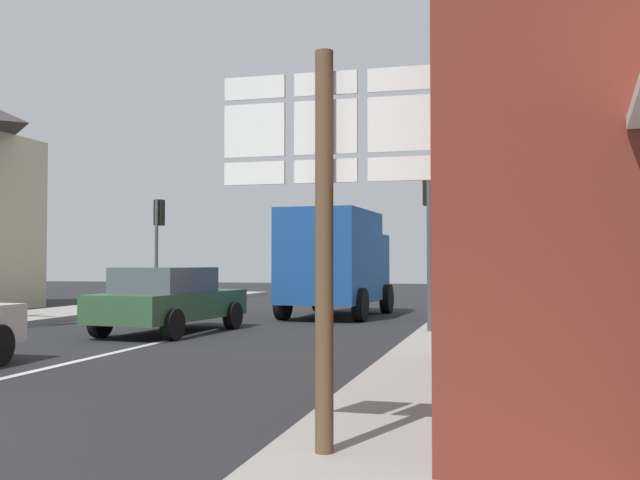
# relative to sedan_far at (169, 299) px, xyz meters

# --- Properties ---
(ground_plane) EXTENTS (80.00, 80.00, 0.00)m
(ground_plane) POSITION_rel_sedan_far_xyz_m (0.67, -0.77, -0.76)
(ground_plane) COLOR #232326
(sidewalk_right) EXTENTS (2.70, 44.00, 0.14)m
(sidewalk_right) POSITION_rel_sedan_far_xyz_m (6.80, -2.77, -0.69)
(sidewalk_right) COLOR gray
(sidewalk_right) RESTS_ON ground
(lane_centre_stripe) EXTENTS (0.16, 12.00, 0.01)m
(lane_centre_stripe) POSITION_rel_sedan_far_xyz_m (0.67, -4.77, -0.75)
(lane_centre_stripe) COLOR silver
(lane_centre_stripe) RESTS_ON ground
(sedan_far) EXTENTS (2.28, 4.35, 1.47)m
(sedan_far) POSITION_rel_sedan_far_xyz_m (0.00, 0.00, 0.00)
(sedan_far) COLOR #2D5133
(sedan_far) RESTS_ON ground
(delivery_truck) EXTENTS (2.69, 5.10, 3.05)m
(delivery_truck) POSITION_rel_sedan_far_xyz_m (2.50, 5.71, 0.89)
(delivery_truck) COLOR #19478C
(delivery_truck) RESTS_ON ground
(route_sign_post) EXTENTS (1.66, 0.14, 3.20)m
(route_sign_post) POSITION_rel_sedan_far_xyz_m (5.93, -9.48, 1.24)
(route_sign_post) COLOR brown
(route_sign_post) RESTS_ON ground
(traffic_light_near_right) EXTENTS (0.30, 0.49, 3.70)m
(traffic_light_near_right) POSITION_rel_sedan_far_xyz_m (5.74, 0.59, 1.98)
(traffic_light_near_right) COLOR #47474C
(traffic_light_near_right) RESTS_ON ground
(traffic_light_far_right) EXTENTS (0.30, 0.49, 3.55)m
(traffic_light_far_right) POSITION_rel_sedan_far_xyz_m (5.74, 8.07, 1.87)
(traffic_light_far_right) COLOR #47474C
(traffic_light_far_right) RESTS_ON ground
(traffic_light_far_left) EXTENTS (0.30, 0.49, 3.77)m
(traffic_light_far_left) POSITION_rel_sedan_far_xyz_m (-4.41, 8.16, 2.03)
(traffic_light_far_left) COLOR #47474C
(traffic_light_far_left) RESTS_ON ground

